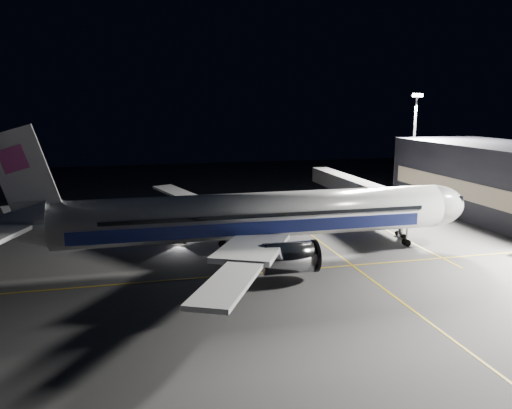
{
  "coord_description": "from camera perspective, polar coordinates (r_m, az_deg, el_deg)",
  "views": [
    {
      "loc": [
        -14.26,
        -57.91,
        18.79
      ],
      "look_at": [
        0.49,
        3.09,
        6.0
      ],
      "focal_mm": 35.0,
      "sensor_mm": 36.0,
      "label": 1
    }
  ],
  "objects": [
    {
      "name": "terminal",
      "position": [
        94.68,
        26.13,
        2.57
      ],
      "size": [
        18.12,
        40.0,
        12.0
      ],
      "color": "black",
      "rests_on": "ground"
    },
    {
      "name": "safety_cone_c",
      "position": [
        70.84,
        -0.72,
        -3.59
      ],
      "size": [
        0.43,
        0.43,
        0.64
      ],
      "primitive_type": "cone",
      "color": "#FF4B0A",
      "rests_on": "ground"
    },
    {
      "name": "safety_cone_b",
      "position": [
        67.95,
        1.71,
        -4.25
      ],
      "size": [
        0.44,
        0.44,
        0.66
      ],
      "primitive_type": "cone",
      "color": "#FF4B0A",
      "rests_on": "ground"
    },
    {
      "name": "guide_line_main",
      "position": [
        65.54,
        8.79,
        -5.28
      ],
      "size": [
        0.25,
        80.0,
        0.01
      ],
      "primitive_type": "cube",
      "color": "gold",
      "rests_on": "ground"
    },
    {
      "name": "guide_line_side",
      "position": [
        79.24,
        14.1,
        -2.55
      ],
      "size": [
        0.25,
        40.0,
        0.01
      ],
      "primitive_type": "cube",
      "color": "gold",
      "rests_on": "ground"
    },
    {
      "name": "jet_bridge",
      "position": [
        85.37,
        11.76,
        1.7
      ],
      "size": [
        3.6,
        34.4,
        6.3
      ],
      "color": "#B2B2B7",
      "rests_on": "ground"
    },
    {
      "name": "floodlight_mast_north",
      "position": [
        105.2,
        17.64,
        7.49
      ],
      "size": [
        2.4,
        0.68,
        20.7
      ],
      "color": "#59595E",
      "rests_on": "ground"
    },
    {
      "name": "safety_cone_a",
      "position": [
        66.53,
        0.79,
        -4.6
      ],
      "size": [
        0.43,
        0.43,
        0.65
      ],
      "primitive_type": "cone",
      "color": "#FF4B0A",
      "rests_on": "ground"
    },
    {
      "name": "airliner",
      "position": [
        60.93,
        -0.75,
        -1.4
      ],
      "size": [
        61.48,
        54.22,
        16.64
      ],
      "color": "silver",
      "rests_on": "ground"
    },
    {
      "name": "guide_line_cross",
      "position": [
        57.02,
        1.68,
        -7.72
      ],
      "size": [
        70.0,
        0.25,
        0.01
      ],
      "primitive_type": "cube",
      "color": "gold",
      "rests_on": "ground"
    },
    {
      "name": "baggage_tug",
      "position": [
        69.36,
        -8.73,
        -3.74
      ],
      "size": [
        2.29,
        1.94,
        1.5
      ],
      "rotation": [
        0.0,
        0.0,
        -0.16
      ],
      "color": "black",
      "rests_on": "ground"
    },
    {
      "name": "ground",
      "position": [
        62.53,
        0.23,
        -5.97
      ],
      "size": [
        200.0,
        200.0,
        0.0
      ],
      "primitive_type": "plane",
      "color": "#4C4C4F",
      "rests_on": "ground"
    }
  ]
}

